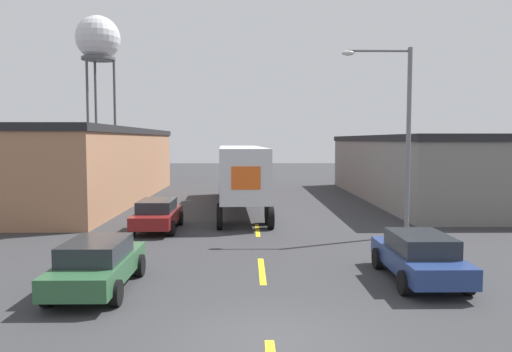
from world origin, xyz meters
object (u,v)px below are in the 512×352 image
object	(u,v)px
parked_car_right_near	(419,256)
street_lamp	(400,127)
semi_truck	(240,170)
parked_car_left_near	(97,263)
water_tower	(98,41)
parked_car_left_far	(157,214)

from	to	relation	value
parked_car_right_near	street_lamp	bearing A→B (deg)	78.04
semi_truck	parked_car_left_near	bearing A→B (deg)	-105.24
semi_truck	parked_car_right_near	xyz separation A→B (m)	(5.63, -16.21, -1.60)
parked_car_right_near	water_tower	world-z (taller)	water_tower
parked_car_right_near	street_lamp	world-z (taller)	street_lamp
parked_car_left_near	water_tower	size ratio (longest dim) A/B	0.25
parked_car_left_far	street_lamp	size ratio (longest dim) A/B	0.55
parked_car_left_far	parked_car_right_near	distance (m)	12.71
parked_car_left_far	parked_car_right_near	bearing A→B (deg)	-42.34
semi_truck	parked_car_right_near	size ratio (longest dim) A/B	3.64
semi_truck	parked_car_right_near	world-z (taller)	semi_truck
parked_car_left_far	parked_car_left_near	distance (m)	9.34
parked_car_left_far	water_tower	size ratio (longest dim) A/B	0.25
parked_car_left_far	water_tower	bearing A→B (deg)	110.37
semi_truck	parked_car_left_near	size ratio (longest dim) A/B	3.64
street_lamp	semi_truck	bearing A→B (deg)	127.54
parked_car_left_far	street_lamp	world-z (taller)	street_lamp
water_tower	street_lamp	size ratio (longest dim) A/B	2.19
parked_car_right_near	street_lamp	xyz separation A→B (m)	(1.47, 6.96, 4.04)
parked_car_left_far	street_lamp	distance (m)	11.71
street_lamp	water_tower	bearing A→B (deg)	123.59
semi_truck	parked_car_left_near	world-z (taller)	semi_truck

